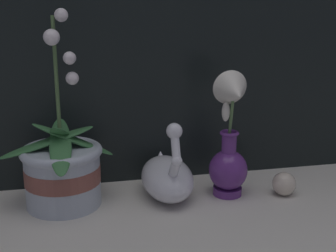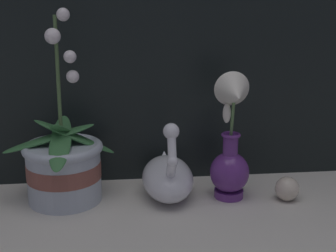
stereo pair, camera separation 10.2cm
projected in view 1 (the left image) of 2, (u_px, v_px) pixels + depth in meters
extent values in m
plane|color=beige|center=(183.00, 222.00, 0.96)|extent=(2.80, 2.80, 0.00)
cylinder|color=#B2BCCC|center=(63.00, 176.00, 1.02)|extent=(0.16, 0.16, 0.13)
cylinder|color=brown|center=(63.00, 174.00, 1.02)|extent=(0.16, 0.16, 0.04)
torus|color=#B2BCCC|center=(61.00, 151.00, 1.00)|extent=(0.18, 0.18, 0.02)
cylinder|color=#4C6B3D|center=(57.00, 84.00, 0.96)|extent=(0.01, 0.03, 0.28)
ellipsoid|color=#38703D|center=(74.00, 140.00, 1.01)|extent=(0.18, 0.07, 0.10)
ellipsoid|color=#38703D|center=(63.00, 137.00, 1.02)|extent=(0.07, 0.16, 0.10)
ellipsoid|color=#38703D|center=(47.00, 142.00, 0.99)|extent=(0.20, 0.06, 0.07)
ellipsoid|color=#38703D|center=(60.00, 145.00, 0.97)|extent=(0.05, 0.19, 0.08)
sphere|color=white|center=(61.00, 15.00, 0.94)|extent=(0.03, 0.03, 0.03)
sphere|color=white|center=(51.00, 37.00, 0.92)|extent=(0.03, 0.03, 0.03)
sphere|color=white|center=(70.00, 58.00, 0.94)|extent=(0.03, 0.03, 0.03)
sphere|color=white|center=(72.00, 78.00, 0.95)|extent=(0.03, 0.03, 0.03)
ellipsoid|color=white|center=(167.00, 178.00, 1.06)|extent=(0.12, 0.19, 0.09)
cone|color=white|center=(161.00, 162.00, 1.13)|extent=(0.06, 0.07, 0.07)
cylinder|color=white|center=(174.00, 169.00, 0.98)|extent=(0.02, 0.06, 0.06)
sphere|color=white|center=(177.00, 161.00, 0.95)|extent=(0.02, 0.02, 0.02)
cylinder|color=white|center=(176.00, 146.00, 0.96)|extent=(0.02, 0.04, 0.06)
sphere|color=white|center=(174.00, 131.00, 0.96)|extent=(0.03, 0.03, 0.03)
cylinder|color=#602D7F|center=(227.00, 190.00, 1.08)|extent=(0.07, 0.07, 0.02)
ellipsoid|color=#602D7F|center=(228.00, 170.00, 1.07)|extent=(0.09, 0.09, 0.09)
cylinder|color=#602D7F|center=(229.00, 143.00, 1.05)|extent=(0.03, 0.03, 0.05)
torus|color=#602D7F|center=(229.00, 133.00, 1.05)|extent=(0.04, 0.04, 0.01)
cylinder|color=#567A47|center=(231.00, 117.00, 1.03)|extent=(0.01, 0.02, 0.08)
cone|color=white|center=(235.00, 92.00, 1.00)|extent=(0.08, 0.08, 0.09)
ellipsoid|color=white|center=(226.00, 112.00, 1.03)|extent=(0.02, 0.02, 0.04)
sphere|color=beige|center=(284.00, 184.00, 1.08)|extent=(0.05, 0.05, 0.05)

